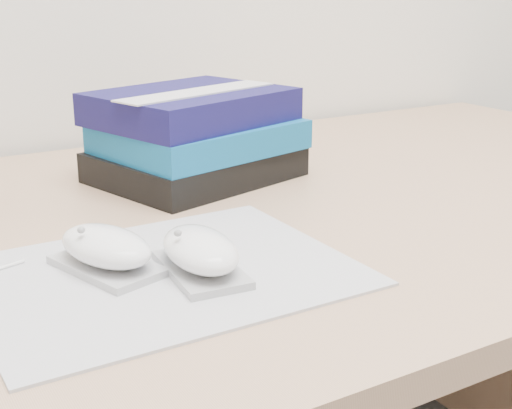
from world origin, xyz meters
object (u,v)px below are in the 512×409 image
mouse_rear (106,249)px  book_stack (195,136)px  desk (215,354)px  mouse_front (200,253)px

mouse_rear → book_stack: book_stack is taller
mouse_rear → book_stack: (0.22, 0.25, 0.04)m
book_stack → mouse_rear: bearing=-130.6°
desk → mouse_front: bearing=-119.4°
mouse_front → book_stack: book_stack is taller
mouse_rear → mouse_front: 0.09m
desk → mouse_rear: 0.38m
mouse_rear → mouse_front: bearing=-35.9°
mouse_rear → mouse_front: size_ratio=1.07×
desk → mouse_front: size_ratio=13.70×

